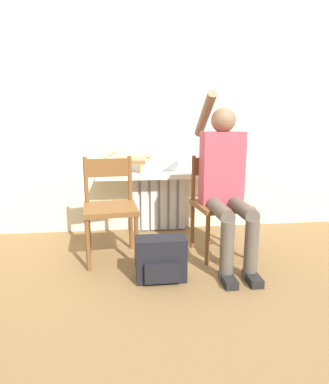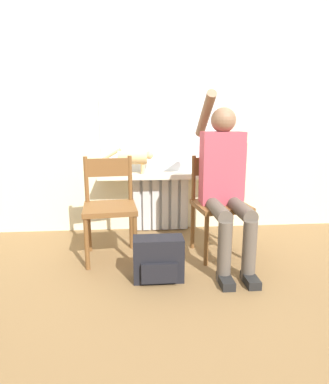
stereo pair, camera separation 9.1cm
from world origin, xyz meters
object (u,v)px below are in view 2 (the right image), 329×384
at_px(chair_right, 219,203).
at_px(backpack, 158,259).
at_px(cat, 133,158).
at_px(chair_left, 110,205).
at_px(person, 225,178).

distance_m(chair_right, backpack, 0.77).
bearing_deg(cat, chair_left, -109.33).
relative_size(chair_left, person, 0.61).
distance_m(chair_left, chair_right, 0.92).
bearing_deg(chair_left, person, -13.10).
distance_m(chair_left, person, 0.97).
height_order(chair_right, backpack, chair_right).
height_order(cat, backpack, cat).
distance_m(person, cat, 1.00).
relative_size(person, backpack, 3.82).
bearing_deg(backpack, chair_right, 39.46).
bearing_deg(cat, chair_right, -37.42).
relative_size(chair_left, backpack, 2.34).
relative_size(chair_left, chair_right, 1.00).
relative_size(chair_right, backpack, 2.34).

